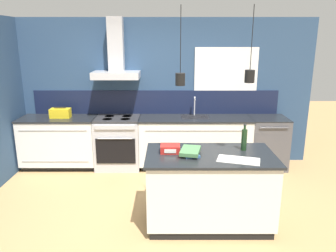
# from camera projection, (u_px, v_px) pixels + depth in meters

# --- Properties ---
(ground_plane) EXTENTS (16.00, 16.00, 0.00)m
(ground_plane) POSITION_uv_depth(u_px,v_px,m) (151.00, 215.00, 4.32)
(ground_plane) COLOR tan
(ground_plane) RESTS_ON ground
(wall_back) EXTENTS (5.60, 2.33, 2.60)m
(wall_back) POSITION_uv_depth(u_px,v_px,m) (153.00, 90.00, 5.90)
(wall_back) COLOR navy
(wall_back) RESTS_ON ground_plane
(counter_run_left) EXTENTS (1.32, 0.64, 0.91)m
(counter_run_left) POSITION_uv_depth(u_px,v_px,m) (59.00, 142.00, 5.83)
(counter_run_left) COLOR black
(counter_run_left) RESTS_ON ground_plane
(counter_run_sink) EXTENTS (1.96, 0.64, 1.25)m
(counter_run_sink) POSITION_uv_depth(u_px,v_px,m) (194.00, 142.00, 5.83)
(counter_run_sink) COLOR black
(counter_run_sink) RESTS_ON ground_plane
(oven_range) EXTENTS (0.78, 0.66, 0.91)m
(oven_range) POSITION_uv_depth(u_px,v_px,m) (118.00, 142.00, 5.83)
(oven_range) COLOR #B5B5BA
(oven_range) RESTS_ON ground_plane
(dishwasher) EXTENTS (0.64, 0.65, 0.91)m
(dishwasher) POSITION_uv_depth(u_px,v_px,m) (266.00, 142.00, 5.84)
(dishwasher) COLOR #4C4C51
(dishwasher) RESTS_ON ground_plane
(kitchen_island) EXTENTS (1.55, 0.87, 0.91)m
(kitchen_island) POSITION_uv_depth(u_px,v_px,m) (208.00, 188.00, 4.04)
(kitchen_island) COLOR black
(kitchen_island) RESTS_ON ground_plane
(bottle_on_island) EXTENTS (0.07, 0.07, 0.33)m
(bottle_on_island) POSITION_uv_depth(u_px,v_px,m) (243.00, 139.00, 4.03)
(bottle_on_island) COLOR #193319
(bottle_on_island) RESTS_ON kitchen_island
(book_stack) EXTENTS (0.28, 0.37, 0.07)m
(book_stack) POSITION_uv_depth(u_px,v_px,m) (189.00, 152.00, 3.90)
(book_stack) COLOR #335684
(book_stack) RESTS_ON kitchen_island
(red_supply_box) EXTENTS (0.23, 0.19, 0.09)m
(red_supply_box) POSITION_uv_depth(u_px,v_px,m) (169.00, 149.00, 3.97)
(red_supply_box) COLOR red
(red_supply_box) RESTS_ON kitchen_island
(paper_pile) EXTENTS (0.52, 0.37, 0.01)m
(paper_pile) POSITION_uv_depth(u_px,v_px,m) (238.00, 160.00, 3.73)
(paper_pile) COLOR silver
(paper_pile) RESTS_ON kitchen_island
(yellow_toolbox) EXTENTS (0.34, 0.18, 0.19)m
(yellow_toolbox) POSITION_uv_depth(u_px,v_px,m) (60.00, 113.00, 5.69)
(yellow_toolbox) COLOR gold
(yellow_toolbox) RESTS_ON counter_run_left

